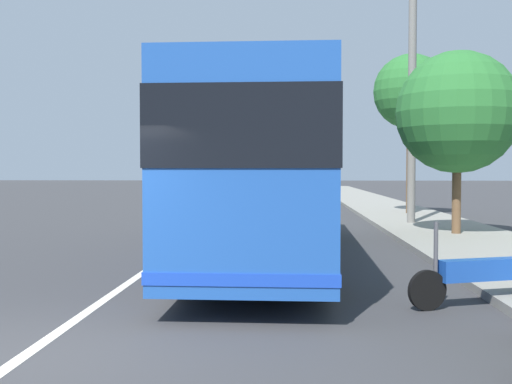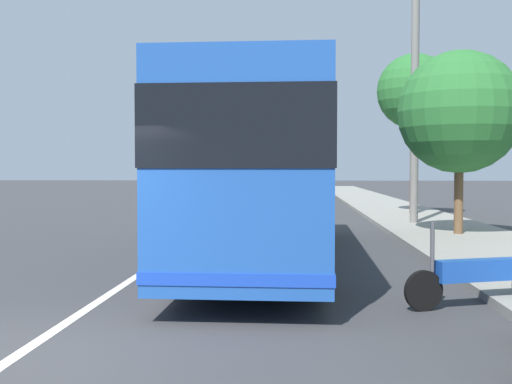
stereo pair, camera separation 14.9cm
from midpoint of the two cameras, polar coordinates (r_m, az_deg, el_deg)
ground_plane at (r=7.17m, az=-20.50°, el=-13.88°), size 220.00×220.00×0.00m
sidewalk_curb at (r=17.04m, az=19.56°, el=-4.43°), size 110.00×3.60×0.14m
lane_divider_line at (r=16.65m, az=-6.18°, el=-4.71°), size 110.00×0.16×0.01m
coach_bus at (r=13.63m, az=1.31°, el=2.24°), size 12.12×2.68×3.51m
motorcycle_nearest_curb at (r=9.50m, az=19.93°, el=-7.17°), size 0.82×2.20×1.23m
car_oncoming at (r=36.36m, az=1.95°, el=0.10°), size 4.79×2.10×1.57m
car_side_street at (r=44.08m, az=-3.52°, el=0.41°), size 4.08×2.11×1.51m
car_far_distant at (r=58.89m, az=-0.81°, el=0.79°), size 4.26×2.02×1.42m
car_behind_bus at (r=44.34m, az=3.28°, el=0.46°), size 4.41×2.06×1.58m
roadside_tree_mid_block at (r=18.77m, az=18.25°, el=6.90°), size 3.47×3.47×5.32m
roadside_tree_far_block at (r=27.24m, az=14.37°, el=8.78°), size 3.12×3.12×6.79m
utility_pole at (r=22.25m, az=14.43°, el=7.18°), size 0.27×0.27×7.95m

